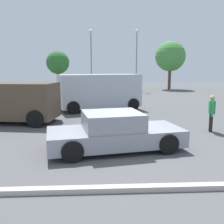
% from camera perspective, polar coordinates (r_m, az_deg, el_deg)
% --- Properties ---
extents(ground_plane, '(80.00, 80.00, 0.00)m').
position_cam_1_polar(ground_plane, '(8.47, 1.99, -8.32)').
color(ground_plane, '#515154').
extents(sedan_foreground, '(4.62, 2.60, 1.24)m').
position_cam_1_polar(sedan_foreground, '(8.29, 0.55, -4.61)').
color(sedan_foreground, gray).
rests_on(sedan_foreground, ground_plane).
extents(dog, '(0.46, 0.48, 0.39)m').
position_cam_1_polar(dog, '(9.81, 15.11, -4.66)').
color(dog, white).
rests_on(dog, ground_plane).
extents(van_white, '(5.45, 3.51, 2.26)m').
position_cam_1_polar(van_white, '(16.22, -2.89, 4.80)').
color(van_white, '#B2B7C1').
rests_on(van_white, ground_plane).
extents(suv_dark, '(4.97, 2.75, 1.95)m').
position_cam_1_polar(suv_dark, '(13.34, -22.48, 2.34)').
color(suv_dark, '#4C3D2D').
rests_on(suv_dark, ground_plane).
extents(pedestrian, '(0.35, 0.55, 1.54)m').
position_cam_1_polar(pedestrian, '(11.33, 21.58, 0.34)').
color(pedestrian, black).
rests_on(pedestrian, ground_plane).
extents(parking_curb, '(9.13, 0.20, 0.12)m').
position_cam_1_polar(parking_curb, '(5.75, 4.66, -16.83)').
color(parking_curb, '#B7B2A8').
rests_on(parking_curb, ground_plane).
extents(light_post_near, '(0.44, 0.44, 6.69)m').
position_cam_1_polar(light_post_near, '(27.79, -4.75, 13.66)').
color(light_post_near, gray).
rests_on(light_post_near, ground_plane).
extents(light_post_mid, '(0.44, 0.44, 6.97)m').
position_cam_1_polar(light_post_mid, '(29.84, 5.59, 13.69)').
color(light_post_mid, gray).
rests_on(light_post_mid, ground_plane).
extents(tree_back_left, '(2.91, 2.91, 4.84)m').
position_cam_1_polar(tree_back_left, '(33.42, -12.15, 10.83)').
color(tree_back_left, brown).
rests_on(tree_back_left, ground_plane).
extents(tree_back_right, '(3.76, 3.76, 6.02)m').
position_cam_1_polar(tree_back_right, '(33.16, 13.03, 12.15)').
color(tree_back_right, brown).
rests_on(tree_back_right, ground_plane).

